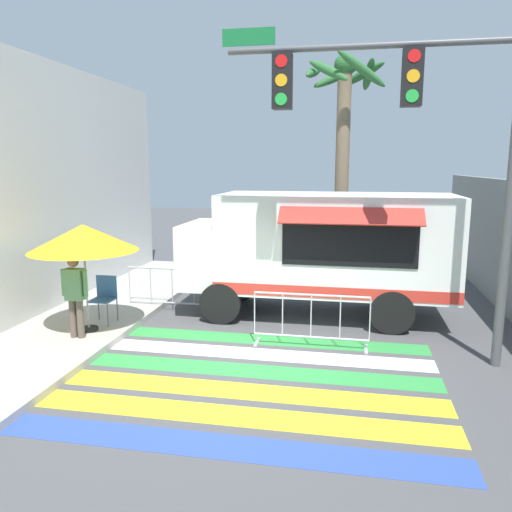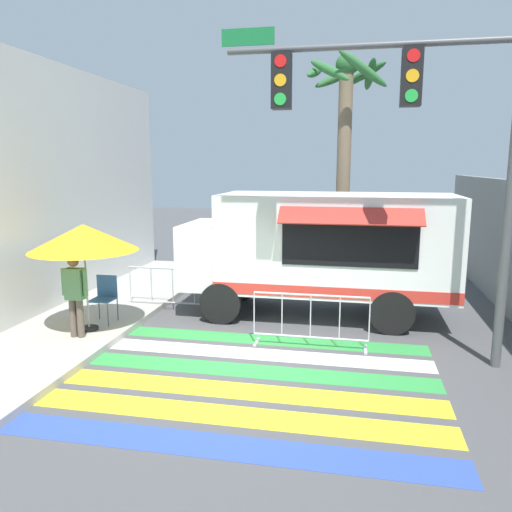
{
  "view_description": "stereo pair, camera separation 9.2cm",
  "coord_description": "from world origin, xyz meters",
  "px_view_note": "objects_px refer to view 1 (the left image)",
  "views": [
    {
      "loc": [
        1.68,
        -7.86,
        3.37
      ],
      "look_at": [
        -0.23,
        2.13,
        1.51
      ],
      "focal_mm": 35.0,
      "sensor_mm": 36.0,
      "label": 1
    },
    {
      "loc": [
        1.77,
        -7.84,
        3.37
      ],
      "look_at": [
        -0.23,
        2.13,
        1.51
      ],
      "focal_mm": 35.0,
      "sensor_mm": 36.0,
      "label": 2
    }
  ],
  "objects_px": {
    "barricade_front": "(311,320)",
    "barricade_side": "(172,290)",
    "traffic_signal_pole": "(410,120)",
    "vendor_person": "(75,292)",
    "food_truck": "(315,246)",
    "patio_umbrella": "(83,238)",
    "folding_chair": "(104,294)",
    "palm_tree": "(343,131)"
  },
  "relations": [
    {
      "from": "food_truck",
      "to": "traffic_signal_pole",
      "type": "relative_size",
      "value": 1.06
    },
    {
      "from": "folding_chair",
      "to": "barricade_front",
      "type": "xyz_separation_m",
      "value": [
        4.31,
        -0.29,
        -0.21
      ]
    },
    {
      "from": "barricade_front",
      "to": "barricade_side",
      "type": "height_order",
      "value": "same"
    },
    {
      "from": "barricade_side",
      "to": "vendor_person",
      "type": "bearing_deg",
      "value": -112.0
    },
    {
      "from": "traffic_signal_pole",
      "to": "barricade_front",
      "type": "height_order",
      "value": "traffic_signal_pole"
    },
    {
      "from": "traffic_signal_pole",
      "to": "barricade_side",
      "type": "bearing_deg",
      "value": 157.11
    },
    {
      "from": "patio_umbrella",
      "to": "barricade_front",
      "type": "relative_size",
      "value": 0.98
    },
    {
      "from": "traffic_signal_pole",
      "to": "folding_chair",
      "type": "relative_size",
      "value": 5.79
    },
    {
      "from": "patio_umbrella",
      "to": "vendor_person",
      "type": "height_order",
      "value": "patio_umbrella"
    },
    {
      "from": "patio_umbrella",
      "to": "folding_chair",
      "type": "xyz_separation_m",
      "value": [
        0.06,
        0.58,
        -1.27
      ]
    },
    {
      "from": "food_truck",
      "to": "vendor_person",
      "type": "relative_size",
      "value": 3.77
    },
    {
      "from": "folding_chair",
      "to": "patio_umbrella",
      "type": "bearing_deg",
      "value": -89.3
    },
    {
      "from": "barricade_side",
      "to": "palm_tree",
      "type": "bearing_deg",
      "value": 44.72
    },
    {
      "from": "folding_chair",
      "to": "palm_tree",
      "type": "height_order",
      "value": "palm_tree"
    },
    {
      "from": "folding_chair",
      "to": "vendor_person",
      "type": "height_order",
      "value": "vendor_person"
    },
    {
      "from": "barricade_front",
      "to": "palm_tree",
      "type": "xyz_separation_m",
      "value": [
        0.37,
        5.47,
        3.79
      ]
    },
    {
      "from": "barricade_side",
      "to": "palm_tree",
      "type": "xyz_separation_m",
      "value": [
        3.75,
        3.71,
        3.79
      ]
    },
    {
      "from": "barricade_side",
      "to": "palm_tree",
      "type": "relative_size",
      "value": 0.34
    },
    {
      "from": "traffic_signal_pole",
      "to": "patio_umbrella",
      "type": "bearing_deg",
      "value": 179.68
    },
    {
      "from": "traffic_signal_pole",
      "to": "palm_tree",
      "type": "height_order",
      "value": "palm_tree"
    },
    {
      "from": "food_truck",
      "to": "patio_umbrella",
      "type": "xyz_separation_m",
      "value": [
        -4.27,
        -2.31,
        0.39
      ]
    },
    {
      "from": "food_truck",
      "to": "traffic_signal_pole",
      "type": "bearing_deg",
      "value": -54.53
    },
    {
      "from": "traffic_signal_pole",
      "to": "vendor_person",
      "type": "distance_m",
      "value": 6.69
    },
    {
      "from": "food_truck",
      "to": "barricade_side",
      "type": "xyz_separation_m",
      "value": [
        -3.27,
        -0.25,
        -1.09
      ]
    },
    {
      "from": "vendor_person",
      "to": "folding_chair",
      "type": "bearing_deg",
      "value": 72.44
    },
    {
      "from": "food_truck",
      "to": "traffic_signal_pole",
      "type": "xyz_separation_m",
      "value": [
        1.67,
        -2.34,
        2.48
      ]
    },
    {
      "from": "folding_chair",
      "to": "vendor_person",
      "type": "xyz_separation_m",
      "value": [
        -0.06,
        -0.99,
        0.3
      ]
    },
    {
      "from": "patio_umbrella",
      "to": "barricade_side",
      "type": "bearing_deg",
      "value": 64.15
    },
    {
      "from": "folding_chair",
      "to": "barricade_front",
      "type": "distance_m",
      "value": 4.32
    },
    {
      "from": "food_truck",
      "to": "barricade_side",
      "type": "relative_size",
      "value": 2.76
    },
    {
      "from": "traffic_signal_pole",
      "to": "vendor_person",
      "type": "xyz_separation_m",
      "value": [
        -5.94,
        -0.38,
        -3.06
      ]
    },
    {
      "from": "vendor_person",
      "to": "traffic_signal_pole",
      "type": "bearing_deg",
      "value": -10.23
    },
    {
      "from": "patio_umbrella",
      "to": "barricade_front",
      "type": "distance_m",
      "value": 4.62
    },
    {
      "from": "vendor_person",
      "to": "food_truck",
      "type": "bearing_deg",
      "value": 18.6
    },
    {
      "from": "folding_chair",
      "to": "barricade_front",
      "type": "height_order",
      "value": "folding_chair"
    },
    {
      "from": "patio_umbrella",
      "to": "barricade_side",
      "type": "relative_size",
      "value": 0.99
    },
    {
      "from": "traffic_signal_pole",
      "to": "barricade_side",
      "type": "xyz_separation_m",
      "value": [
        -4.94,
        2.09,
        -3.57
      ]
    },
    {
      "from": "food_truck",
      "to": "traffic_signal_pole",
      "type": "height_order",
      "value": "traffic_signal_pole"
    },
    {
      "from": "food_truck",
      "to": "palm_tree",
      "type": "xyz_separation_m",
      "value": [
        0.47,
        3.46,
        2.7
      ]
    },
    {
      "from": "barricade_front",
      "to": "traffic_signal_pole",
      "type": "bearing_deg",
      "value": -11.8
    },
    {
      "from": "traffic_signal_pole",
      "to": "folding_chair",
      "type": "xyz_separation_m",
      "value": [
        -5.87,
        0.61,
        -3.36
      ]
    },
    {
      "from": "barricade_side",
      "to": "traffic_signal_pole",
      "type": "bearing_deg",
      "value": -22.89
    }
  ]
}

